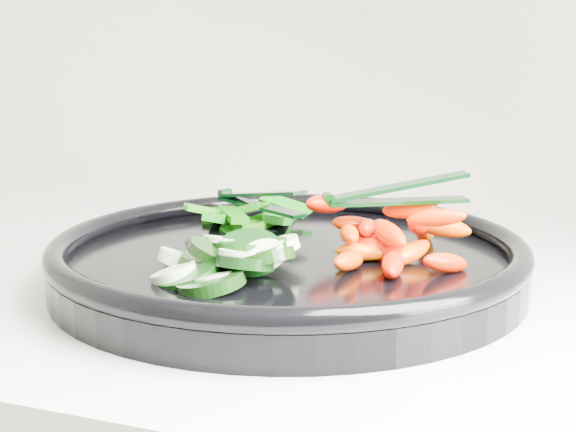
% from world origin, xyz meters
% --- Properties ---
extents(veggie_tray, '(0.44, 0.44, 0.04)m').
position_xyz_m(veggie_tray, '(-0.27, 1.65, 0.95)').
color(veggie_tray, black).
rests_on(veggie_tray, counter).
extents(cucumber_pile, '(0.13, 0.12, 0.04)m').
position_xyz_m(cucumber_pile, '(-0.29, 1.58, 0.96)').
color(cucumber_pile, black).
rests_on(cucumber_pile, veggie_tray).
extents(carrot_pile, '(0.14, 0.16, 0.05)m').
position_xyz_m(carrot_pile, '(-0.19, 1.66, 0.97)').
color(carrot_pile, '#EE5A00').
rests_on(carrot_pile, veggie_tray).
extents(pepper_pile, '(0.11, 0.10, 0.04)m').
position_xyz_m(pepper_pile, '(-0.34, 1.72, 0.96)').
color(pepper_pile, '#1F6809').
rests_on(pepper_pile, veggie_tray).
extents(tong_carrot, '(0.11, 0.07, 0.02)m').
position_xyz_m(tong_carrot, '(-0.19, 1.66, 1.00)').
color(tong_carrot, black).
rests_on(tong_carrot, carrot_pile).
extents(tong_pepper, '(0.11, 0.07, 0.02)m').
position_xyz_m(tong_pepper, '(-0.33, 1.72, 0.98)').
color(tong_pepper, black).
rests_on(tong_pepper, pepper_pile).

